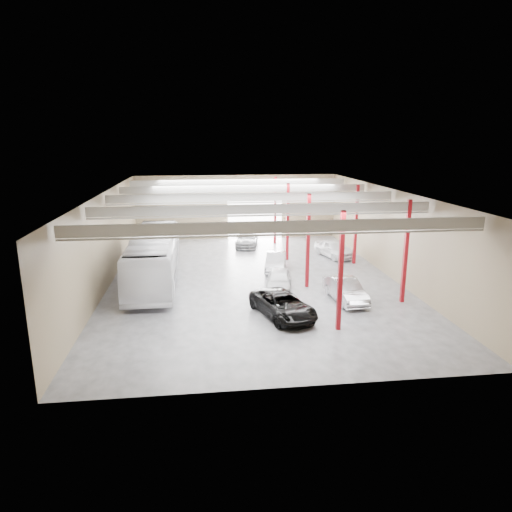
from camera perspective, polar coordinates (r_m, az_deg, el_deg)
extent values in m
cube|color=#434348|center=(35.88, -0.31, -3.08)|extent=(22.00, 32.00, 0.01)
cube|color=#B2B3AE|center=(34.43, -0.32, 8.10)|extent=(22.00, 32.00, 0.12)
cube|color=brown|center=(50.67, -2.42, 6.13)|extent=(22.00, 0.12, 7.00)
cube|color=brown|center=(19.81, 5.10, -7.22)|extent=(22.00, 0.12, 7.00)
cube|color=brown|center=(35.47, -18.27, 1.83)|extent=(0.12, 32.00, 7.00)
cube|color=brown|center=(37.84, 16.49, 2.72)|extent=(0.12, 32.00, 7.00)
cube|color=white|center=(50.87, -0.14, 5.04)|extent=(6.00, 0.20, 5.00)
cube|color=maroon|center=(26.24, 10.53, -1.95)|extent=(0.25, 0.25, 7.00)
cube|color=maroon|center=(33.71, 6.51, 1.84)|extent=(0.25, 0.25, 7.00)
cube|color=maroon|center=(41.38, 3.97, 4.24)|extent=(0.25, 0.25, 7.00)
cube|color=maroon|center=(48.18, 2.40, 5.70)|extent=(0.25, 0.25, 7.00)
cube|color=maroon|center=(31.90, 18.21, 0.48)|extent=(0.25, 0.25, 7.00)
cube|color=maroon|center=(40.95, 12.37, 3.83)|extent=(0.25, 0.25, 7.00)
cube|color=#A8A8A4|center=(22.74, 3.19, 3.66)|extent=(21.60, 0.15, 0.60)
cube|color=#A8A8A4|center=(22.82, 3.17, 2.67)|extent=(21.60, 0.10, 0.10)
cube|color=#A8A8A4|center=(28.58, 1.08, 5.89)|extent=(21.60, 0.15, 0.60)
cube|color=#A8A8A4|center=(28.64, 1.07, 5.10)|extent=(21.60, 0.10, 0.10)
cube|color=#A8A8A4|center=(34.48, -0.32, 7.36)|extent=(21.60, 0.15, 0.60)
cube|color=#A8A8A4|center=(34.53, -0.32, 6.70)|extent=(21.60, 0.10, 0.10)
cube|color=#A8A8A4|center=(40.41, -1.32, 8.39)|extent=(21.60, 0.15, 0.60)
cube|color=#A8A8A4|center=(40.45, -1.31, 7.83)|extent=(21.60, 0.10, 0.10)
cube|color=#A8A8A4|center=(46.35, -2.06, 9.16)|extent=(21.60, 0.15, 0.60)
cube|color=#A8A8A4|center=(46.39, -2.06, 8.67)|extent=(21.60, 0.10, 0.10)
imported|color=silver|center=(35.88, -12.60, -0.19)|extent=(3.41, 14.08, 3.91)
imported|color=black|center=(28.58, 3.37, -6.13)|extent=(4.11, 6.03, 1.53)
imported|color=silver|center=(33.54, 2.89, -2.99)|extent=(2.72, 4.76, 1.53)
imported|color=silver|center=(38.57, 2.49, -0.70)|extent=(2.55, 4.72, 1.47)
imported|color=gray|center=(47.30, -1.14, 2.18)|extent=(3.02, 5.55, 1.53)
imported|color=#A2A2A6|center=(31.82, 11.14, -4.19)|extent=(2.03, 4.88, 1.57)
imported|color=white|center=(43.44, 9.63, 0.91)|extent=(3.04, 4.98, 1.58)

